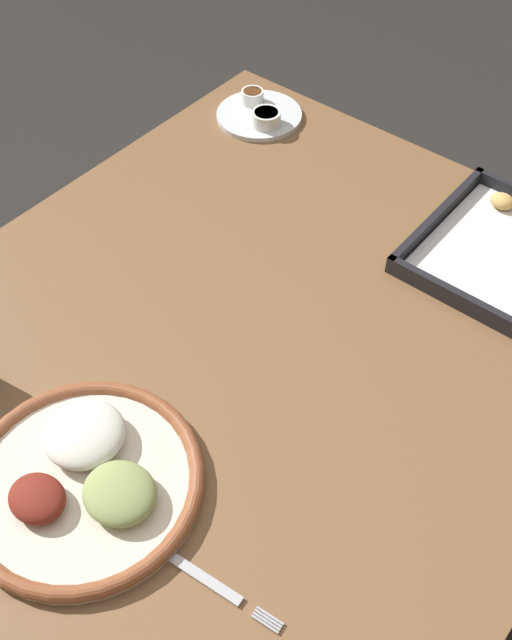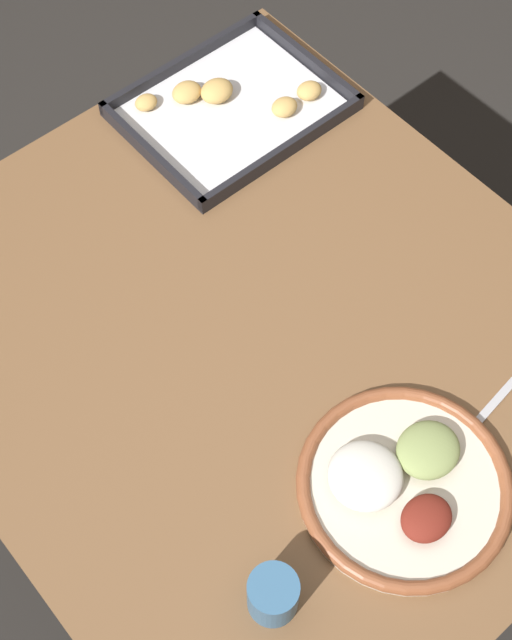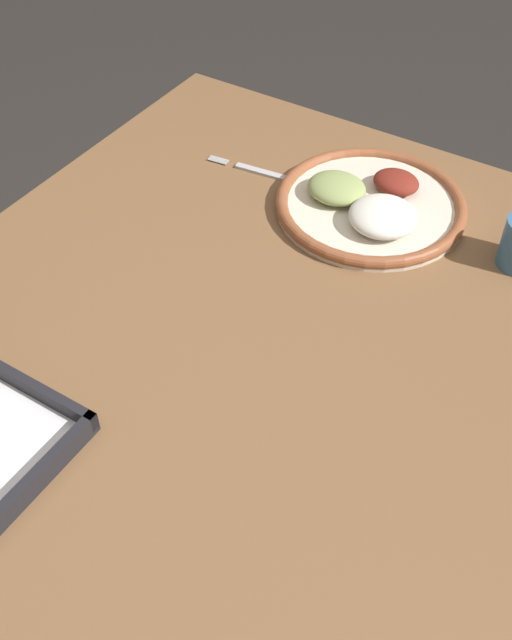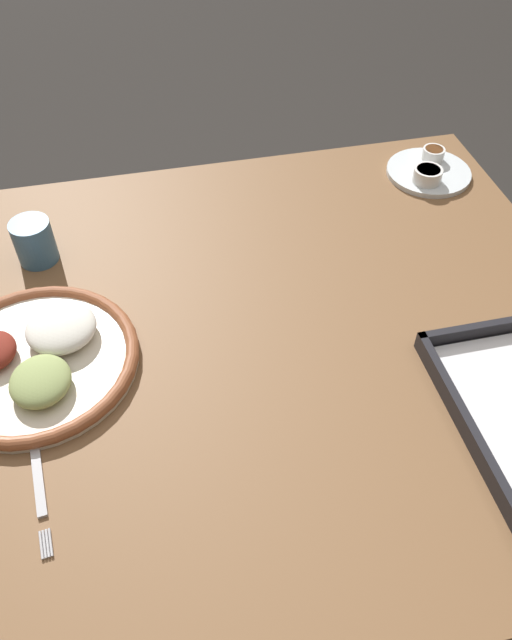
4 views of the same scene
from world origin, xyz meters
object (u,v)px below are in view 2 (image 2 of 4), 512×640
Objects in this scene: baking_tray at (231,106)px; drinking_cup at (273,595)px; fork at (492,405)px; dinner_plate at (403,483)px.

drinking_cup reaches higher than baking_tray.
baking_tray is at bearing 76.87° from fork.
drinking_cup is (-0.24, -0.00, 0.02)m from dinner_plate.
drinking_cup reaches higher than dinner_plate.
dinner_plate is at bearing 0.52° from drinking_cup.
baking_tray is (0.27, 0.70, -0.00)m from dinner_plate.
drinking_cup is at bearing -126.10° from baking_tray.
dinner_plate is 0.19m from fork.
baking_tray is (0.08, 0.70, 0.01)m from fork.
dinner_plate is 0.81× the size of baking_tray.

